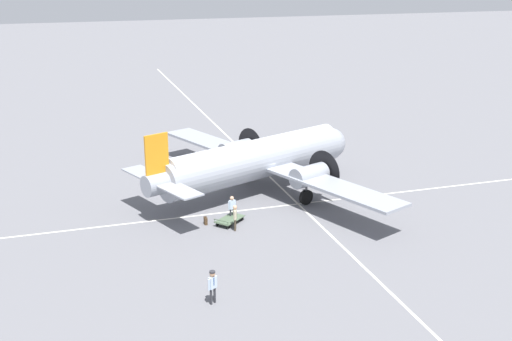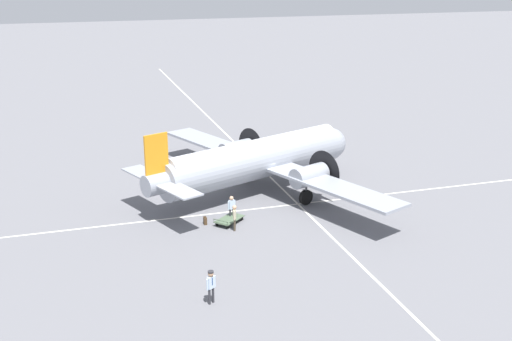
# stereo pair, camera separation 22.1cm
# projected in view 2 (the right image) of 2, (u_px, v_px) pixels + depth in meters

# --- Properties ---
(ground_plane) EXTENTS (300.00, 300.00, 0.00)m
(ground_plane) POSITION_uv_depth(u_px,v_px,m) (256.00, 192.00, 48.20)
(ground_plane) COLOR slate
(apron_line_eastwest) EXTENTS (120.00, 0.16, 0.01)m
(apron_line_eastwest) POSITION_uv_depth(u_px,v_px,m) (283.00, 189.00, 48.80)
(apron_line_eastwest) COLOR silver
(apron_line_eastwest) RESTS_ON ground_plane
(apron_line_northsouth) EXTENTS (0.16, 120.00, 0.01)m
(apron_line_northsouth) POSITION_uv_depth(u_px,v_px,m) (269.00, 207.00, 45.28)
(apron_line_northsouth) COLOR silver
(apron_line_northsouth) RESTS_ON ground_plane
(airliner_main) EXTENTS (23.81, 18.32, 5.96)m
(airliner_main) POSITION_uv_depth(u_px,v_px,m) (261.00, 159.00, 47.67)
(airliner_main) COLOR #9399A3
(airliner_main) RESTS_ON ground_plane
(crew_foreground) EXTENTS (0.41, 0.55, 1.81)m
(crew_foreground) POSITION_uv_depth(u_px,v_px,m) (211.00, 283.00, 32.23)
(crew_foreground) COLOR #2D2D33
(crew_foreground) RESTS_ON ground_plane
(passenger_boarding) EXTENTS (0.29, 0.56, 1.70)m
(passenger_boarding) POSITION_uv_depth(u_px,v_px,m) (232.00, 205.00, 42.73)
(passenger_boarding) COLOR #2D2D33
(passenger_boarding) RESTS_ON ground_plane
(ramp_agent) EXTENTS (0.56, 0.31, 1.74)m
(ramp_agent) POSITION_uv_depth(u_px,v_px,m) (235.00, 215.00, 41.09)
(ramp_agent) COLOR #473D2D
(ramp_agent) RESTS_ON ground_plane
(suitcase_near_door) EXTENTS (0.37, 0.19, 0.54)m
(suitcase_near_door) POSITION_uv_depth(u_px,v_px,m) (205.00, 221.00, 42.29)
(suitcase_near_door) COLOR #47331E
(suitcase_near_door) RESTS_ON ground_plane
(baggage_cart) EXTENTS (2.24, 2.33, 0.56)m
(baggage_cart) POSITION_uv_depth(u_px,v_px,m) (229.00, 219.00, 42.44)
(baggage_cart) COLOR #4C6047
(baggage_cart) RESTS_ON ground_plane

